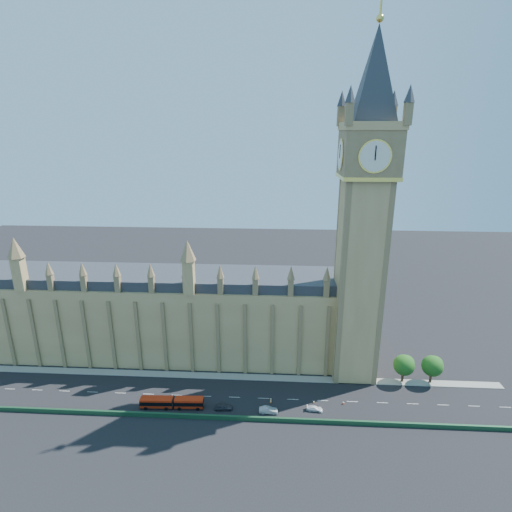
# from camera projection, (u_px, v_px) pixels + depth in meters

# --- Properties ---
(ground) EXTENTS (400.00, 400.00, 0.00)m
(ground) POSITION_uv_depth(u_px,v_px,m) (220.00, 397.00, 109.62)
(ground) COLOR black
(ground) RESTS_ON ground
(palace_westminster) EXTENTS (120.00, 20.00, 28.00)m
(palace_westminster) POSITION_uv_depth(u_px,v_px,m) (151.00, 314.00, 127.85)
(palace_westminster) COLOR tan
(palace_westminster) RESTS_ON ground
(elizabeth_tower) EXTENTS (20.59, 20.59, 105.00)m
(elizabeth_tower) POSITION_uv_depth(u_px,v_px,m) (366.00, 192.00, 104.64)
(elizabeth_tower) COLOR tan
(elizabeth_tower) RESTS_ON ground
(bridge_parapet) EXTENTS (160.00, 0.60, 1.20)m
(bridge_parapet) POSITION_uv_depth(u_px,v_px,m) (215.00, 417.00, 100.86)
(bridge_parapet) COLOR #1E4C2D
(bridge_parapet) RESTS_ON ground
(kerb_north) EXTENTS (160.00, 3.00, 0.16)m
(kerb_north) POSITION_uv_depth(u_px,v_px,m) (225.00, 376.00, 118.65)
(kerb_north) COLOR gray
(kerb_north) RESTS_ON ground
(tree_east_near) EXTENTS (6.00, 6.00, 8.50)m
(tree_east_near) POSITION_uv_depth(u_px,v_px,m) (405.00, 364.00, 114.67)
(tree_east_near) COLOR #382619
(tree_east_near) RESTS_ON ground
(tree_east_far) EXTENTS (6.00, 6.00, 8.50)m
(tree_east_far) POSITION_uv_depth(u_px,v_px,m) (433.00, 365.00, 114.23)
(tree_east_far) COLOR #382619
(tree_east_far) RESTS_ON ground
(red_bus) EXTENTS (16.68, 3.20, 2.82)m
(red_bus) POSITION_uv_depth(u_px,v_px,m) (172.00, 403.00, 104.94)
(red_bus) COLOR red
(red_bus) RESTS_ON ground
(car_grey) EXTENTS (4.75, 2.14, 1.58)m
(car_grey) POSITION_uv_depth(u_px,v_px,m) (223.00, 407.00, 104.38)
(car_grey) COLOR #393A40
(car_grey) RESTS_ON ground
(car_silver) EXTENTS (4.83, 1.75, 1.58)m
(car_silver) POSITION_uv_depth(u_px,v_px,m) (268.00, 410.00, 103.13)
(car_silver) COLOR #AAADB1
(car_silver) RESTS_ON ground
(car_white) EXTENTS (4.35, 2.07, 1.22)m
(car_white) POSITION_uv_depth(u_px,v_px,m) (315.00, 409.00, 103.96)
(car_white) COLOR white
(car_white) RESTS_ON ground
(cone_a) EXTENTS (0.55, 0.55, 0.76)m
(cone_a) POSITION_uv_depth(u_px,v_px,m) (271.00, 401.00, 107.10)
(cone_a) COLOR black
(cone_a) RESTS_ON ground
(cone_b) EXTENTS (0.49, 0.49, 0.67)m
(cone_b) POSITION_uv_depth(u_px,v_px,m) (314.00, 402.00, 106.99)
(cone_b) COLOR black
(cone_b) RESTS_ON ground
(cone_c) EXTENTS (0.55, 0.55, 0.78)m
(cone_c) POSITION_uv_depth(u_px,v_px,m) (343.00, 403.00, 106.58)
(cone_c) COLOR black
(cone_c) RESTS_ON ground
(cone_d) EXTENTS (0.48, 0.48, 0.71)m
(cone_d) POSITION_uv_depth(u_px,v_px,m) (271.00, 399.00, 108.02)
(cone_d) COLOR black
(cone_d) RESTS_ON ground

